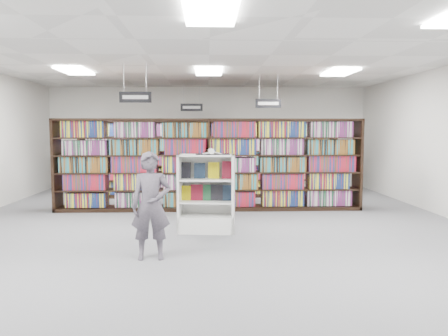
{
  "coord_description": "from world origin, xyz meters",
  "views": [
    {
      "loc": [
        -0.04,
        -8.02,
        1.85
      ],
      "look_at": [
        0.29,
        0.5,
        1.1
      ],
      "focal_mm": 35.0,
      "sensor_mm": 36.0,
      "label": 1
    }
  ],
  "objects_px": {
    "bookshelf_row_near": "(209,165)",
    "shopper": "(151,206)",
    "open_book": "(212,153)",
    "endcap_display": "(207,206)"
  },
  "relations": [
    {
      "from": "bookshelf_row_near",
      "to": "shopper",
      "type": "distance_m",
      "value": 3.96
    },
    {
      "from": "open_book",
      "to": "shopper",
      "type": "bearing_deg",
      "value": -120.89
    },
    {
      "from": "open_book",
      "to": "shopper",
      "type": "height_order",
      "value": "shopper"
    },
    {
      "from": "open_book",
      "to": "shopper",
      "type": "xyz_separation_m",
      "value": [
        -0.89,
        -1.65,
        -0.67
      ]
    },
    {
      "from": "shopper",
      "to": "bookshelf_row_near",
      "type": "bearing_deg",
      "value": 73.91
    },
    {
      "from": "bookshelf_row_near",
      "to": "open_book",
      "type": "relative_size",
      "value": 11.4
    },
    {
      "from": "bookshelf_row_near",
      "to": "open_book",
      "type": "height_order",
      "value": "bookshelf_row_near"
    },
    {
      "from": "endcap_display",
      "to": "bookshelf_row_near",
      "type": "bearing_deg",
      "value": 94.21
    },
    {
      "from": "shopper",
      "to": "open_book",
      "type": "bearing_deg",
      "value": 57.98
    },
    {
      "from": "bookshelf_row_near",
      "to": "shopper",
      "type": "bearing_deg",
      "value": -102.37
    }
  ]
}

